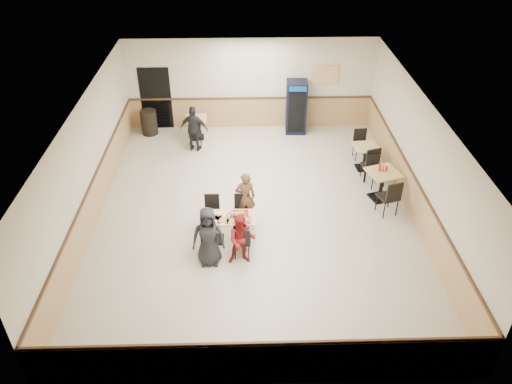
{
  "coord_description": "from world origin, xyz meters",
  "views": [
    {
      "loc": [
        -0.26,
        -10.32,
        7.63
      ],
      "look_at": [
        0.02,
        -0.5,
        1.0
      ],
      "focal_mm": 35.0,
      "sensor_mm": 36.0,
      "label": 1
    }
  ],
  "objects_px": {
    "diner_man_opposite": "(245,197)",
    "pepsi_cooler": "(296,107)",
    "diner_woman_left": "(208,237)",
    "side_table_near": "(382,181)",
    "main_table": "(228,225)",
    "back_table": "(197,125)",
    "side_table_far": "(365,154)",
    "diner_woman_right": "(242,240)",
    "trash_bin": "(149,122)",
    "lone_diner": "(194,129)"
  },
  "relations": [
    {
      "from": "diner_woman_right",
      "to": "trash_bin",
      "type": "height_order",
      "value": "diner_woman_right"
    },
    {
      "from": "diner_woman_left",
      "to": "side_table_far",
      "type": "distance_m",
      "value": 5.87
    },
    {
      "from": "diner_man_opposite",
      "to": "lone_diner",
      "type": "relative_size",
      "value": 0.95
    },
    {
      "from": "side_table_near",
      "to": "diner_man_opposite",
      "type": "bearing_deg",
      "value": -166.36
    },
    {
      "from": "diner_man_opposite",
      "to": "back_table",
      "type": "relative_size",
      "value": 1.96
    },
    {
      "from": "diner_woman_left",
      "to": "diner_man_opposite",
      "type": "height_order",
      "value": "diner_woman_left"
    },
    {
      "from": "diner_man_opposite",
      "to": "side_table_near",
      "type": "bearing_deg",
      "value": -172.01
    },
    {
      "from": "diner_woman_left",
      "to": "pepsi_cooler",
      "type": "height_order",
      "value": "pepsi_cooler"
    },
    {
      "from": "pepsi_cooler",
      "to": "side_table_far",
      "type": "bearing_deg",
      "value": -51.66
    },
    {
      "from": "main_table",
      "to": "diner_woman_right",
      "type": "distance_m",
      "value": 0.86
    },
    {
      "from": "main_table",
      "to": "back_table",
      "type": "height_order",
      "value": "back_table"
    },
    {
      "from": "diner_woman_right",
      "to": "trash_bin",
      "type": "bearing_deg",
      "value": 112.1
    },
    {
      "from": "main_table",
      "to": "diner_woman_left",
      "type": "bearing_deg",
      "value": -117.9
    },
    {
      "from": "main_table",
      "to": "side_table_near",
      "type": "bearing_deg",
      "value": 22.48
    },
    {
      "from": "side_table_near",
      "to": "trash_bin",
      "type": "height_order",
      "value": "side_table_near"
    },
    {
      "from": "diner_man_opposite",
      "to": "pepsi_cooler",
      "type": "height_order",
      "value": "pepsi_cooler"
    },
    {
      "from": "main_table",
      "to": "side_table_near",
      "type": "relative_size",
      "value": 1.32
    },
    {
      "from": "side_table_near",
      "to": "trash_bin",
      "type": "distance_m",
      "value": 7.79
    },
    {
      "from": "diner_woman_left",
      "to": "back_table",
      "type": "relative_size",
      "value": 2.07
    },
    {
      "from": "diner_woman_left",
      "to": "side_table_near",
      "type": "bearing_deg",
      "value": 28.25
    },
    {
      "from": "diner_man_opposite",
      "to": "side_table_near",
      "type": "distance_m",
      "value": 3.71
    },
    {
      "from": "diner_woman_left",
      "to": "diner_woman_right",
      "type": "height_order",
      "value": "diner_woman_left"
    },
    {
      "from": "diner_man_opposite",
      "to": "back_table",
      "type": "height_order",
      "value": "diner_man_opposite"
    },
    {
      "from": "back_table",
      "to": "pepsi_cooler",
      "type": "relative_size",
      "value": 0.41
    },
    {
      "from": "diner_man_opposite",
      "to": "side_table_near",
      "type": "height_order",
      "value": "diner_man_opposite"
    },
    {
      "from": "main_table",
      "to": "pepsi_cooler",
      "type": "relative_size",
      "value": 0.74
    },
    {
      "from": "lone_diner",
      "to": "diner_woman_left",
      "type": "bearing_deg",
      "value": 108.73
    },
    {
      "from": "pepsi_cooler",
      "to": "diner_man_opposite",
      "type": "bearing_deg",
      "value": -107.04
    },
    {
      "from": "diner_woman_right",
      "to": "trash_bin",
      "type": "xyz_separation_m",
      "value": [
        -3.0,
        6.38,
        -0.23
      ]
    },
    {
      "from": "diner_woman_left",
      "to": "pepsi_cooler",
      "type": "relative_size",
      "value": 0.85
    },
    {
      "from": "side_table_far",
      "to": "pepsi_cooler",
      "type": "distance_m",
      "value": 3.06
    },
    {
      "from": "pepsi_cooler",
      "to": "trash_bin",
      "type": "height_order",
      "value": "pepsi_cooler"
    },
    {
      "from": "main_table",
      "to": "trash_bin",
      "type": "relative_size",
      "value": 1.56
    },
    {
      "from": "side_table_near",
      "to": "side_table_far",
      "type": "height_order",
      "value": "side_table_near"
    },
    {
      "from": "lone_diner",
      "to": "pepsi_cooler",
      "type": "distance_m",
      "value": 3.45
    },
    {
      "from": "trash_bin",
      "to": "side_table_far",
      "type": "bearing_deg",
      "value": -20.06
    },
    {
      "from": "side_table_near",
      "to": "pepsi_cooler",
      "type": "bearing_deg",
      "value": 115.4
    },
    {
      "from": "diner_woman_left",
      "to": "trash_bin",
      "type": "xyz_separation_m",
      "value": [
        -2.28,
        6.37,
        -0.33
      ]
    },
    {
      "from": "diner_woman_left",
      "to": "diner_man_opposite",
      "type": "bearing_deg",
      "value": 61.52
    },
    {
      "from": "diner_woman_right",
      "to": "pepsi_cooler",
      "type": "height_order",
      "value": "pepsi_cooler"
    },
    {
      "from": "diner_man_opposite",
      "to": "pepsi_cooler",
      "type": "distance_m",
      "value": 5.17
    },
    {
      "from": "diner_man_opposite",
      "to": "main_table",
      "type": "bearing_deg",
      "value": 56.25
    },
    {
      "from": "diner_woman_left",
      "to": "pepsi_cooler",
      "type": "bearing_deg",
      "value": 68.1
    },
    {
      "from": "side_table_far",
      "to": "back_table",
      "type": "relative_size",
      "value": 1.04
    },
    {
      "from": "diner_woman_right",
      "to": "diner_man_opposite",
      "type": "distance_m",
      "value": 1.55
    },
    {
      "from": "side_table_far",
      "to": "side_table_near",
      "type": "bearing_deg",
      "value": -85.84
    },
    {
      "from": "diner_woman_right",
      "to": "diner_woman_left",
      "type": "bearing_deg",
      "value": 176.67
    },
    {
      "from": "back_table",
      "to": "pepsi_cooler",
      "type": "height_order",
      "value": "pepsi_cooler"
    },
    {
      "from": "diner_woman_left",
      "to": "side_table_far",
      "type": "bearing_deg",
      "value": 42.2
    },
    {
      "from": "diner_man_opposite",
      "to": "side_table_far",
      "type": "bearing_deg",
      "value": -150.89
    }
  ]
}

